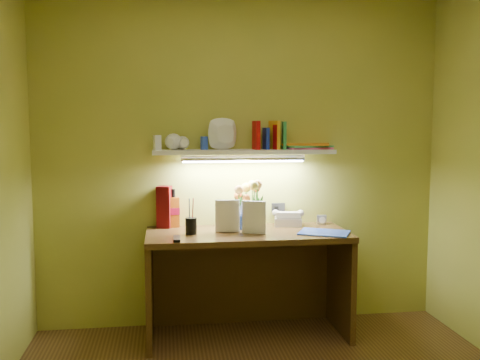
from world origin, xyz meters
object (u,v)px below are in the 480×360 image
flower_bouquet (249,205)px  telephone (288,218)px  whisky_bottle (173,208)px  desk (247,284)px  desk_clock (322,220)px

flower_bouquet → telephone: (0.30, 0.06, -0.11)m
telephone → whisky_bottle: size_ratio=0.70×
desk → flower_bouquet: 0.56m
whisky_bottle → desk_clock: bearing=-2.4°
desk → flower_bouquet: flower_bouquet is taller
desk_clock → whisky_bottle: whisky_bottle is taller
desk → flower_bouquet: bearing=75.7°
desk → desk_clock: bearing=19.2°
desk → telephone: telephone is taller
whisky_bottle → flower_bouquet: bearing=-12.8°
desk → desk_clock: (0.59, 0.21, 0.41)m
telephone → whisky_bottle: bearing=-173.4°
telephone → whisky_bottle: 0.85m
desk_clock → telephone: bearing=-167.6°
desk_clock → whisky_bottle: 1.11m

